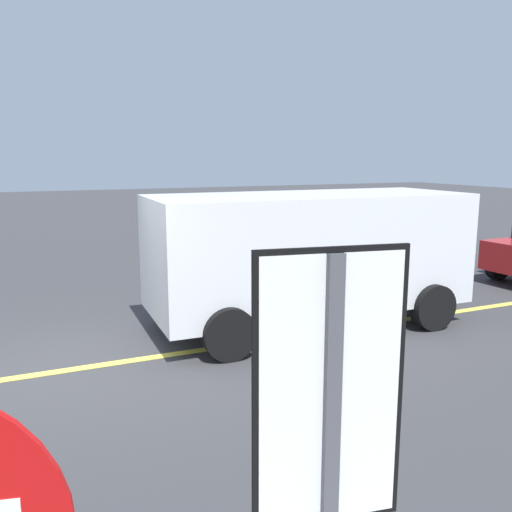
{
  "coord_description": "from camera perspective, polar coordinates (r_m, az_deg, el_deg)",
  "views": [
    {
      "loc": [
        -0.33,
        -7.19,
        2.8
      ],
      "look_at": [
        2.78,
        -0.16,
        1.38
      ],
      "focal_mm": 37.8,
      "sensor_mm": 36.0,
      "label": 1
    }
  ],
  "objects": [
    {
      "name": "speed_limit_sign",
      "position": [
        2.01,
        7.61,
        -20.84
      ],
      "size": [
        0.54,
        0.1,
        2.52
      ],
      "color": "#4C4C51",
      "rests_on": "ground_plane"
    },
    {
      "name": "lane_marking_centre",
      "position": [
        8.4,
        0.94,
        -8.93
      ],
      "size": [
        28.0,
        0.16,
        0.01
      ],
      "primitive_type": "cube",
      "color": "#E0D14C"
    },
    {
      "name": "ground_plane",
      "position": [
        7.72,
        -20.15,
        -11.45
      ],
      "size": [
        80.0,
        80.0,
        0.0
      ],
      "primitive_type": "plane",
      "color": "#38383A"
    },
    {
      "name": "white_van",
      "position": [
        8.94,
        5.76,
        0.56
      ],
      "size": [
        5.25,
        2.37,
        2.2
      ],
      "color": "white",
      "rests_on": "ground_plane"
    }
  ]
}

